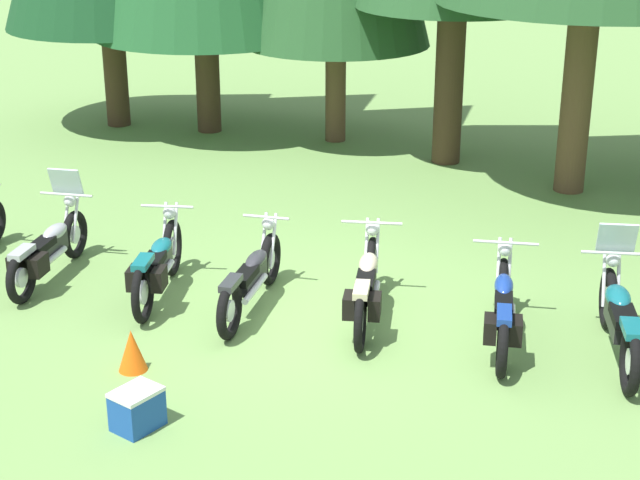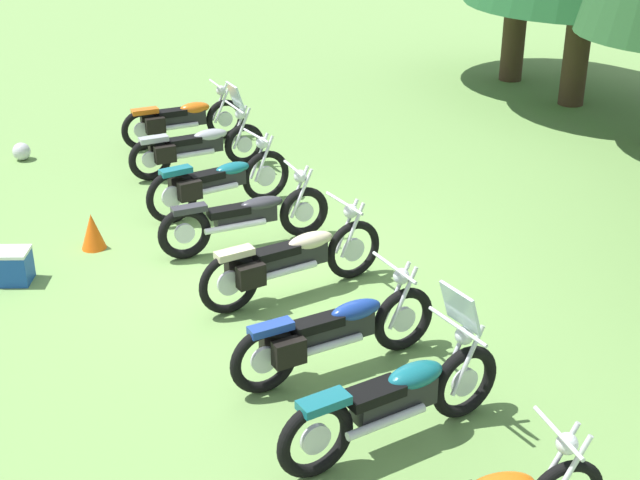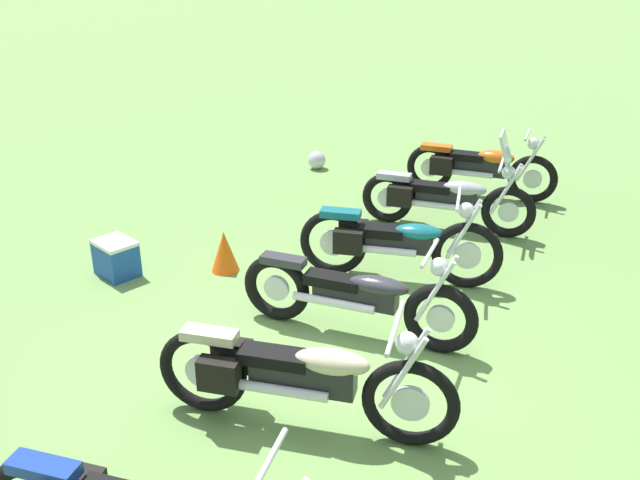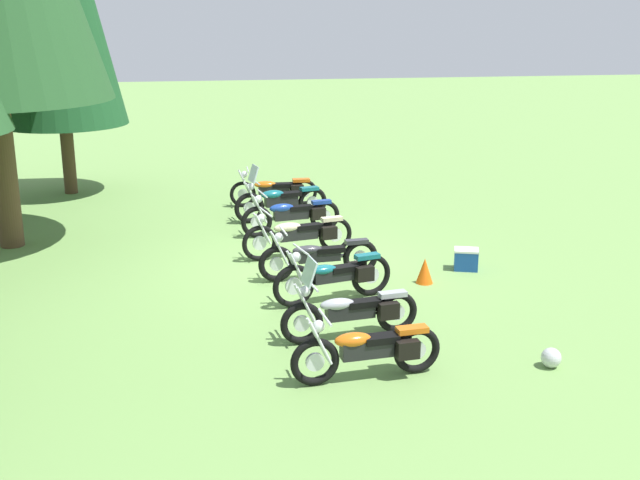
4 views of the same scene
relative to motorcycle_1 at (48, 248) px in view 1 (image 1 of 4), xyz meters
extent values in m
plane|color=#6B934C|center=(3.70, 0.21, -0.45)|extent=(80.00, 80.00, 0.00)
torus|color=black|center=(-0.12, 0.80, -0.11)|extent=(0.21, 0.69, 0.68)
cylinder|color=silver|center=(-0.12, 0.80, -0.11)|extent=(0.09, 0.26, 0.25)
torus|color=black|center=(0.10, -0.75, -0.11)|extent=(0.21, 0.69, 0.68)
cylinder|color=silver|center=(0.10, -0.75, -0.11)|extent=(0.09, 0.26, 0.25)
cube|color=black|center=(-0.01, 0.03, 0.00)|extent=(0.29, 0.79, 0.23)
ellipsoid|color=#9EA0A8|center=(-0.04, 0.24, 0.14)|extent=(0.31, 0.58, 0.18)
cube|color=black|center=(0.02, -0.19, 0.11)|extent=(0.29, 0.54, 0.10)
cube|color=#9EA0A8|center=(0.09, -0.67, 0.21)|extent=(0.23, 0.46, 0.08)
cylinder|color=silver|center=(-0.18, 0.73, 0.19)|extent=(0.09, 0.34, 0.65)
cylinder|color=silver|center=(-0.04, 0.75, 0.19)|extent=(0.09, 0.34, 0.65)
cylinder|color=silver|center=(-0.10, 0.66, 0.53)|extent=(0.75, 0.14, 0.04)
sphere|color=silver|center=(-0.11, 0.75, 0.41)|extent=(0.19, 0.19, 0.17)
cylinder|color=silver|center=(0.13, -0.13, -0.09)|extent=(0.19, 0.78, 0.08)
cube|color=silver|center=(-0.10, 0.68, 0.71)|extent=(0.46, 0.21, 0.39)
cube|color=black|center=(-0.07, -0.57, -0.01)|extent=(0.18, 0.34, 0.26)
cube|color=black|center=(0.22, -0.53, -0.01)|extent=(0.18, 0.34, 0.26)
torus|color=black|center=(1.45, 0.72, -0.06)|extent=(0.29, 0.76, 0.76)
cylinder|color=silver|center=(1.45, 0.72, -0.06)|extent=(0.12, 0.30, 0.30)
torus|color=black|center=(1.81, -0.70, -0.06)|extent=(0.29, 0.76, 0.76)
cylinder|color=silver|center=(1.81, -0.70, -0.06)|extent=(0.12, 0.30, 0.30)
cube|color=black|center=(1.63, 0.01, 0.03)|extent=(0.37, 0.75, 0.21)
ellipsoid|color=#14606B|center=(1.58, 0.21, 0.16)|extent=(0.36, 0.56, 0.17)
cube|color=black|center=(1.68, -0.19, 0.13)|extent=(0.34, 0.53, 0.10)
cube|color=#14606B|center=(1.79, -0.63, 0.30)|extent=(0.28, 0.47, 0.08)
cylinder|color=silver|center=(1.40, 0.65, 0.23)|extent=(0.12, 0.34, 0.65)
cylinder|color=silver|center=(1.54, 0.68, 0.23)|extent=(0.12, 0.34, 0.65)
cylinder|color=silver|center=(1.49, 0.59, 0.57)|extent=(0.68, 0.20, 0.04)
sphere|color=silver|center=(1.47, 0.68, 0.45)|extent=(0.21, 0.21, 0.17)
cylinder|color=silver|center=(1.79, -0.12, -0.04)|extent=(0.26, 0.73, 0.08)
cube|color=black|center=(1.62, -0.55, 0.04)|extent=(0.21, 0.34, 0.26)
cube|color=black|center=(1.91, -0.47, 0.04)|extent=(0.21, 0.34, 0.26)
torus|color=black|center=(2.81, 0.88, -0.10)|extent=(0.19, 0.70, 0.69)
cylinder|color=silver|center=(2.81, 0.88, -0.10)|extent=(0.08, 0.26, 0.26)
torus|color=black|center=(2.98, -0.75, -0.10)|extent=(0.19, 0.70, 0.69)
cylinder|color=silver|center=(2.98, -0.75, -0.10)|extent=(0.08, 0.26, 0.26)
cube|color=black|center=(2.90, 0.06, 0.00)|extent=(0.26, 0.82, 0.22)
ellipsoid|color=#2D2D33|center=(2.87, 0.29, 0.13)|extent=(0.28, 0.60, 0.17)
cube|color=black|center=(2.92, -0.16, 0.10)|extent=(0.26, 0.56, 0.10)
cube|color=#2D2D33|center=(2.97, -0.67, 0.22)|extent=(0.21, 0.45, 0.08)
cylinder|color=silver|center=(2.75, 0.81, 0.20)|extent=(0.08, 0.34, 0.65)
cylinder|color=silver|center=(2.88, 0.82, 0.20)|extent=(0.08, 0.34, 0.65)
cylinder|color=silver|center=(2.83, 0.74, 0.54)|extent=(0.61, 0.10, 0.04)
sphere|color=silver|center=(2.82, 0.83, 0.42)|extent=(0.19, 0.19, 0.17)
cylinder|color=silver|center=(3.02, -0.11, -0.08)|extent=(0.16, 0.81, 0.08)
torus|color=black|center=(4.14, 1.08, -0.08)|extent=(0.26, 0.74, 0.74)
cylinder|color=silver|center=(4.14, 1.08, -0.08)|extent=(0.11, 0.29, 0.29)
torus|color=black|center=(4.51, -0.54, -0.08)|extent=(0.26, 0.74, 0.74)
cylinder|color=silver|center=(4.51, -0.54, -0.08)|extent=(0.11, 0.29, 0.29)
cube|color=black|center=(4.33, 0.27, 0.04)|extent=(0.36, 0.84, 0.25)
ellipsoid|color=beige|center=(4.28, 0.49, 0.19)|extent=(0.35, 0.62, 0.20)
cube|color=black|center=(4.38, 0.05, 0.16)|extent=(0.33, 0.58, 0.10)
cube|color=beige|center=(4.49, -0.46, 0.27)|extent=(0.26, 0.47, 0.08)
cylinder|color=silver|center=(4.09, 1.00, 0.22)|extent=(0.12, 0.34, 0.65)
cylinder|color=silver|center=(4.22, 1.03, 0.22)|extent=(0.12, 0.34, 0.65)
cylinder|color=silver|center=(4.17, 0.94, 0.56)|extent=(0.75, 0.20, 0.04)
sphere|color=silver|center=(4.15, 1.03, 0.44)|extent=(0.20, 0.20, 0.17)
cylinder|color=silver|center=(4.48, 0.12, -0.06)|extent=(0.26, 0.82, 0.08)
cube|color=black|center=(4.32, -0.37, 0.02)|extent=(0.21, 0.34, 0.26)
cube|color=black|center=(4.61, -0.31, 0.02)|extent=(0.21, 0.34, 0.26)
torus|color=black|center=(5.84, 1.00, -0.09)|extent=(0.24, 0.72, 0.71)
cylinder|color=silver|center=(5.84, 1.00, -0.09)|extent=(0.10, 0.28, 0.27)
torus|color=black|center=(6.13, -0.58, -0.09)|extent=(0.24, 0.72, 0.71)
cylinder|color=silver|center=(6.13, -0.58, -0.09)|extent=(0.10, 0.28, 0.27)
cube|color=black|center=(5.98, 0.21, 0.02)|extent=(0.31, 0.81, 0.25)
ellipsoid|color=navy|center=(5.95, 0.43, 0.18)|extent=(0.31, 0.59, 0.20)
cube|color=black|center=(6.02, -0.01, 0.15)|extent=(0.29, 0.56, 0.10)
cube|color=navy|center=(6.11, -0.50, 0.24)|extent=(0.24, 0.46, 0.08)
cylinder|color=silver|center=(5.79, 0.93, 0.21)|extent=(0.10, 0.34, 0.65)
cylinder|color=silver|center=(5.92, 0.95, 0.21)|extent=(0.10, 0.34, 0.65)
cylinder|color=silver|center=(5.87, 0.86, 0.55)|extent=(0.76, 0.17, 0.04)
sphere|color=silver|center=(5.85, 0.95, 0.43)|extent=(0.20, 0.20, 0.17)
cylinder|color=silver|center=(6.12, 0.06, -0.07)|extent=(0.22, 0.79, 0.08)
cube|color=black|center=(5.96, -0.40, 0.01)|extent=(0.19, 0.34, 0.26)
cube|color=black|center=(6.23, -0.36, 0.01)|extent=(0.19, 0.34, 0.26)
torus|color=black|center=(7.09, 1.07, -0.08)|extent=(0.28, 0.74, 0.73)
cylinder|color=silver|center=(7.09, 1.07, -0.08)|extent=(0.11, 0.28, 0.28)
torus|color=black|center=(7.45, -0.49, -0.08)|extent=(0.28, 0.74, 0.73)
cylinder|color=silver|center=(7.45, -0.49, -0.08)|extent=(0.11, 0.28, 0.28)
cube|color=black|center=(7.27, 0.29, 0.04)|extent=(0.39, 0.82, 0.26)
ellipsoid|color=#14606B|center=(7.22, 0.50, 0.20)|extent=(0.40, 0.61, 0.20)
cube|color=black|center=(7.32, 0.07, 0.17)|extent=(0.37, 0.57, 0.10)
cube|color=#14606B|center=(7.43, -0.42, 0.26)|extent=(0.30, 0.47, 0.08)
cylinder|color=silver|center=(7.02, 0.99, 0.22)|extent=(0.12, 0.34, 0.65)
cylinder|color=silver|center=(7.18, 1.03, 0.22)|extent=(0.12, 0.34, 0.65)
cylinder|color=silver|center=(7.12, 0.93, 0.56)|extent=(0.77, 0.21, 0.04)
sphere|color=silver|center=(7.10, 1.02, 0.44)|extent=(0.20, 0.20, 0.17)
cylinder|color=silver|center=(7.44, 0.15, -0.06)|extent=(0.26, 0.79, 0.08)
cube|color=silver|center=(7.12, 0.95, 0.74)|extent=(0.46, 0.25, 0.39)
cylinder|color=#42301E|center=(-3.40, 7.50, 0.59)|extent=(0.48, 0.48, 2.07)
cylinder|color=#42301E|center=(-1.40, 7.70, 0.54)|extent=(0.49, 0.49, 1.97)
cylinder|color=brown|center=(1.27, 7.90, 0.51)|extent=(0.40, 0.40, 1.91)
cylinder|color=#42301E|center=(3.68, 7.19, 0.97)|extent=(0.52, 0.52, 2.82)
cylinder|color=brown|center=(6.02, 6.25, 1.11)|extent=(0.50, 0.50, 3.11)
cube|color=#19479E|center=(2.95, -2.86, -0.26)|extent=(0.48, 0.54, 0.38)
cube|color=silver|center=(2.95, -2.86, -0.05)|extent=(0.49, 0.55, 0.04)
cone|color=#EA590F|center=(2.31, -1.83, -0.21)|extent=(0.32, 0.32, 0.48)
camera|label=1|loc=(7.57, -10.27, 4.84)|focal=56.02mm
camera|label=2|loc=(13.18, -2.37, 4.59)|focal=50.11mm
camera|label=3|loc=(8.24, 2.42, 3.14)|focal=39.37mm
camera|label=4|loc=(-11.47, 2.31, 4.59)|focal=45.46mm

